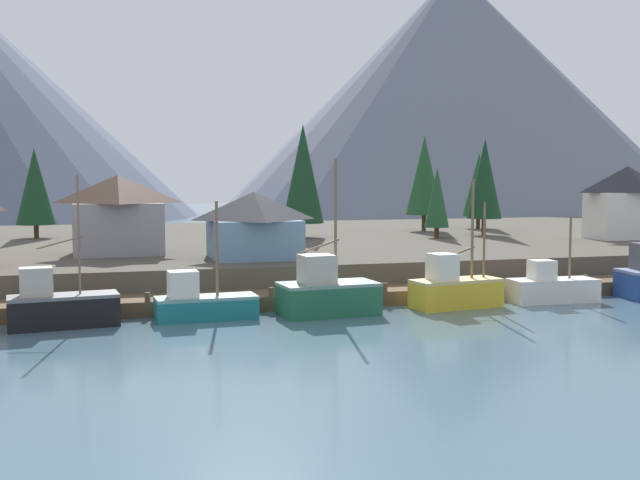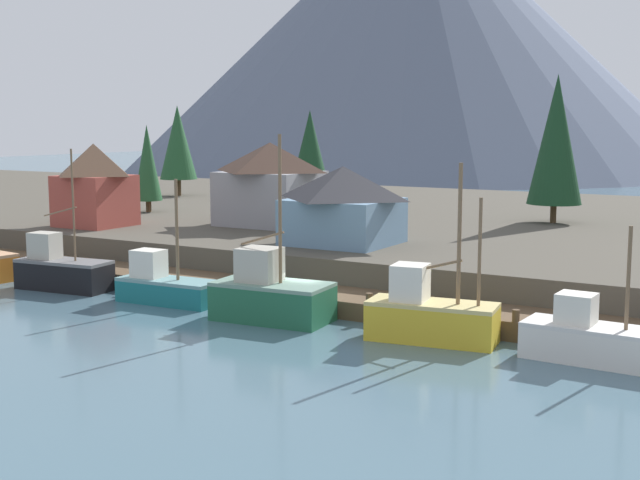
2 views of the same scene
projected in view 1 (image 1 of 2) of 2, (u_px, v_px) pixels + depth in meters
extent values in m
cube|color=#476675|center=(268.00, 279.00, 70.55)|extent=(400.00, 400.00, 1.00)
cube|color=brown|center=(322.00, 297.00, 53.21)|extent=(80.00, 4.00, 1.00)
cylinder|color=brown|center=(12.00, 311.00, 46.02)|extent=(0.36, 0.36, 1.60)
cylinder|color=brown|center=(148.00, 305.00, 48.20)|extent=(0.36, 0.36, 1.60)
cylinder|color=brown|center=(271.00, 299.00, 50.38)|extent=(0.36, 0.36, 1.60)
cylinder|color=brown|center=(385.00, 294.00, 52.55)|extent=(0.36, 0.36, 1.60)
cylinder|color=brown|center=(489.00, 290.00, 54.73)|extent=(0.36, 0.36, 1.60)
cylinder|color=brown|center=(586.00, 285.00, 56.91)|extent=(0.36, 0.36, 1.60)
cube|color=#4C473D|center=(245.00, 249.00, 81.92)|extent=(400.00, 56.00, 2.50)
cone|color=slate|center=(453.00, 92.00, 195.90)|extent=(120.71, 120.71, 61.75)
cube|color=black|center=(64.00, 312.00, 45.09)|extent=(6.47, 3.00, 1.74)
cube|color=slate|center=(63.00, 296.00, 45.02)|extent=(6.47, 3.00, 0.20)
cube|color=#B2AD9E|center=(36.00, 282.00, 44.38)|extent=(1.96, 1.53, 1.68)
cylinder|color=brown|center=(79.00, 235.00, 45.08)|extent=(0.13, 0.13, 7.07)
cylinder|color=brown|center=(60.00, 243.00, 44.71)|extent=(2.61, 0.37, 0.74)
cube|color=#196B70|center=(206.00, 309.00, 47.63)|extent=(6.36, 2.57, 1.25)
cube|color=#679496|center=(206.00, 298.00, 47.57)|extent=(6.36, 2.57, 0.20)
cube|color=silver|center=(183.00, 284.00, 47.04)|extent=(1.87, 1.54, 1.64)
cylinder|color=brown|center=(217.00, 249.00, 47.55)|extent=(0.19, 0.19, 5.92)
cube|color=#1E5B3D|center=(328.00, 300.00, 49.14)|extent=(6.50, 3.68, 1.90)
cube|color=gray|center=(328.00, 284.00, 49.06)|extent=(6.50, 3.68, 0.20)
cube|color=#B2AD9E|center=(317.00, 269.00, 48.70)|extent=(2.26, 2.13, 1.82)
cylinder|color=brown|center=(336.00, 221.00, 48.90)|extent=(0.18, 0.18, 7.92)
cylinder|color=brown|center=(320.00, 246.00, 48.65)|extent=(2.65, 0.35, 0.92)
cube|color=gold|center=(456.00, 295.00, 51.88)|extent=(6.53, 3.24, 1.76)
cube|color=tan|center=(456.00, 281.00, 51.80)|extent=(6.53, 3.24, 0.20)
cube|color=silver|center=(442.00, 267.00, 51.26)|extent=(1.88, 1.92, 1.78)
cylinder|color=brown|center=(472.00, 229.00, 52.03)|extent=(0.19, 0.19, 6.78)
cylinder|color=brown|center=(484.00, 240.00, 52.50)|extent=(0.17, 0.17, 5.18)
cylinder|color=brown|center=(463.00, 251.00, 51.83)|extent=(1.93, 0.41, 0.66)
cube|color=silver|center=(553.00, 292.00, 54.28)|extent=(6.36, 2.66, 1.45)
cube|color=silver|center=(553.00, 280.00, 54.21)|extent=(6.36, 2.66, 0.20)
cube|color=silver|center=(542.00, 270.00, 53.95)|extent=(1.70, 1.54, 1.36)
cylinder|color=brown|center=(570.00, 247.00, 54.32)|extent=(0.17, 0.17, 4.57)
cube|color=gray|center=(119.00, 228.00, 63.48)|extent=(7.13, 6.40, 4.27)
pyramid|color=#422D23|center=(118.00, 189.00, 63.21)|extent=(7.48, 6.72, 2.30)
cube|color=silver|center=(626.00, 216.00, 79.29)|extent=(7.81, 4.14, 4.81)
pyramid|color=#2D2D33|center=(628.00, 179.00, 78.99)|extent=(8.20, 4.34, 2.74)
cube|color=#6689A8|center=(254.00, 239.00, 60.06)|extent=(6.73, 6.29, 3.04)
pyramid|color=#2D2D33|center=(254.00, 206.00, 59.85)|extent=(7.07, 6.61, 2.19)
cylinder|color=#4C3823|center=(437.00, 233.00, 80.64)|extent=(0.50, 0.50, 1.12)
cone|color=#1E4C28|center=(437.00, 197.00, 80.33)|extent=(2.58, 2.58, 6.31)
cylinder|color=#4C3823|center=(36.00, 231.00, 80.15)|extent=(0.50, 0.50, 1.44)
cone|color=#14381E|center=(35.00, 186.00, 79.77)|extent=(4.01, 4.01, 8.02)
cylinder|color=#4C3823|center=(303.00, 230.00, 81.12)|extent=(0.50, 0.50, 1.54)
cone|color=#14381E|center=(303.00, 174.00, 80.63)|extent=(4.40, 4.40, 10.47)
cylinder|color=#4C3823|center=(484.00, 227.00, 84.61)|extent=(0.50, 0.50, 1.85)
cone|color=#14381E|center=(485.00, 178.00, 84.18)|extent=(3.85, 3.85, 8.82)
cylinder|color=#4C3823|center=(478.00, 222.00, 95.44)|extent=(0.50, 0.50, 1.60)
cone|color=#1E4C28|center=(479.00, 185.00, 95.06)|extent=(4.05, 4.05, 7.80)
cylinder|color=#4C3823|center=(424.00, 223.00, 90.99)|extent=(0.50, 0.50, 1.98)
cone|color=#1E4C28|center=(424.00, 175.00, 90.53)|extent=(4.41, 4.41, 9.32)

